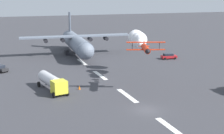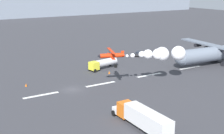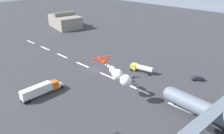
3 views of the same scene
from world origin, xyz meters
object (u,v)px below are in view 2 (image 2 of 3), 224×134
traffic_cone_near (26,85)px  stunt_biplane_red (162,54)px  semi_truck_orange (142,117)px  airport_staff_sedan (139,53)px  traffic_cone_far (109,72)px  cargo_transport_plane (215,53)px  fuel_tanker_truck (103,63)px

traffic_cone_near → stunt_biplane_red: bearing=-28.4°
semi_truck_orange → airport_staff_sedan: (31.69, 44.76, -1.31)m
traffic_cone_far → traffic_cone_near: bearing=177.8°
airport_staff_sedan → cargo_transport_plane: bearing=-59.0°
semi_truck_orange → traffic_cone_far: 33.63m
semi_truck_orange → fuel_tanker_truck: size_ratio=1.51×
cargo_transport_plane → airport_staff_sedan: 24.99m
traffic_cone_near → airport_staff_sedan: bearing=16.6°
stunt_biplane_red → traffic_cone_near: 33.30m
stunt_biplane_red → airport_staff_sedan: (13.65, 28.02, -6.84)m
traffic_cone_far → cargo_transport_plane: bearing=-13.7°
stunt_biplane_red → airport_staff_sedan: bearing=64.0°
fuel_tanker_truck → airport_staff_sedan: (18.95, 8.60, -0.93)m
cargo_transport_plane → stunt_biplane_red: bearing=-165.7°
fuel_tanker_truck → semi_truck_orange: bearing=-109.4°
fuel_tanker_truck → traffic_cone_near: (-23.28, -3.96, -1.37)m
fuel_tanker_truck → traffic_cone_near: fuel_tanker_truck is taller
cargo_transport_plane → fuel_tanker_truck: cargo_transport_plane is taller
stunt_biplane_red → airport_staff_sedan: 31.91m
semi_truck_orange → airport_staff_sedan: bearing=54.7°
cargo_transport_plane → traffic_cone_far: 33.54m
traffic_cone_near → cargo_transport_plane: bearing=-9.0°
semi_truck_orange → fuel_tanker_truck: 38.34m
fuel_tanker_truck → traffic_cone_far: fuel_tanker_truck is taller
stunt_biplane_red → semi_truck_orange: size_ratio=1.47×
cargo_transport_plane → stunt_biplane_red: size_ratio=1.52×
fuel_tanker_truck → traffic_cone_near: bearing=-170.4°
stunt_biplane_red → semi_truck_orange: stunt_biplane_red is taller
semi_truck_orange → traffic_cone_far: bearing=69.0°
semi_truck_orange → traffic_cone_near: semi_truck_orange is taller
cargo_transport_plane → semi_truck_orange: bearing=-152.2°
airport_staff_sedan → traffic_cone_far: bearing=-145.7°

